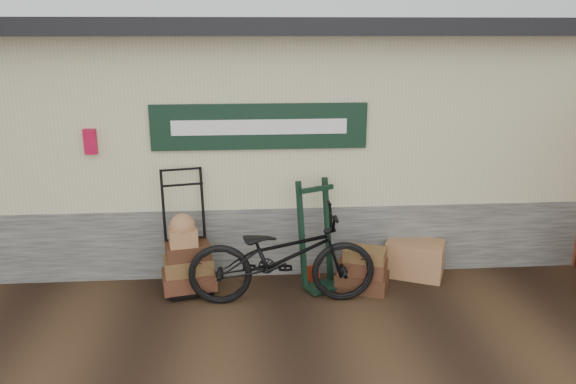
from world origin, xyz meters
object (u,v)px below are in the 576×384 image
object	(u,v)px
green_barrow	(317,235)
suitcase_stack	(362,268)
bicycle	(282,251)
wicker_hamper	(415,258)
porter_trolley	(185,230)

from	to	relation	value
green_barrow	suitcase_stack	size ratio (longest dim) A/B	2.19
green_barrow	bicycle	distance (m)	0.59
wicker_hamper	green_barrow	bearing A→B (deg)	-170.38
green_barrow	porter_trolley	bearing A→B (deg)	151.83
porter_trolley	wicker_hamper	size ratio (longest dim) A/B	2.12
green_barrow	bicycle	size ratio (longest dim) A/B	0.62
porter_trolley	green_barrow	xyz separation A→B (m)	(1.58, -0.09, -0.08)
wicker_hamper	suitcase_stack	bearing A→B (deg)	-155.28
porter_trolley	wicker_hamper	world-z (taller)	porter_trolley
porter_trolley	suitcase_stack	world-z (taller)	porter_trolley
suitcase_stack	wicker_hamper	bearing A→B (deg)	24.72
bicycle	suitcase_stack	bearing A→B (deg)	-75.53
porter_trolley	green_barrow	bearing A→B (deg)	-14.80
porter_trolley	green_barrow	world-z (taller)	porter_trolley
green_barrow	bicycle	xyz separation A→B (m)	(-0.45, -0.37, -0.04)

